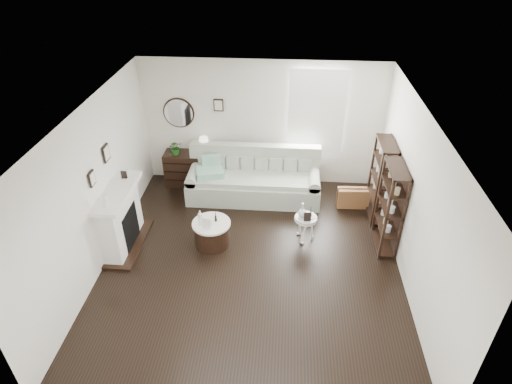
# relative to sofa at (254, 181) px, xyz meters

# --- Properties ---
(room) EXTENTS (5.50, 5.50, 5.50)m
(room) POSITION_rel_sofa_xyz_m (0.86, 0.62, 1.25)
(room) COLOR black
(room) RESTS_ON ground
(fireplace) EXTENTS (0.50, 1.40, 1.84)m
(fireplace) POSITION_rel_sofa_xyz_m (-2.19, -1.78, 0.19)
(fireplace) COLOR white
(fireplace) RESTS_ON ground
(shelf_unit_far) EXTENTS (0.30, 0.80, 1.60)m
(shelf_unit_far) POSITION_rel_sofa_xyz_m (2.46, -0.53, 0.45)
(shelf_unit_far) COLOR black
(shelf_unit_far) RESTS_ON ground
(shelf_unit_near) EXTENTS (0.30, 0.80, 1.60)m
(shelf_unit_near) POSITION_rel_sofa_xyz_m (2.46, -1.43, 0.45)
(shelf_unit_near) COLOR black
(shelf_unit_near) RESTS_ON ground
(sofa) EXTENTS (2.71, 0.94, 1.05)m
(sofa) POSITION_rel_sofa_xyz_m (0.00, 0.00, 0.00)
(sofa) COLOR #AEB6A2
(sofa) RESTS_ON ground
(quilt) EXTENTS (0.64, 0.57, 0.14)m
(quilt) POSITION_rel_sofa_xyz_m (-0.89, -0.14, 0.26)
(quilt) COLOR #258A6F
(quilt) RESTS_ON sofa
(suitcase) EXTENTS (0.64, 0.24, 0.42)m
(suitcase) POSITION_rel_sofa_xyz_m (2.04, -0.26, -0.14)
(suitcase) COLOR brown
(suitcase) RESTS_ON ground
(dresser) EXTENTS (1.11, 0.48, 0.74)m
(dresser) POSITION_rel_sofa_xyz_m (-1.41, 0.39, 0.02)
(dresser) COLOR black
(dresser) RESTS_ON ground
(table_lamp) EXTENTS (0.26, 0.26, 0.40)m
(table_lamp) POSITION_rel_sofa_xyz_m (-1.08, 0.39, 0.59)
(table_lamp) COLOR white
(table_lamp) RESTS_ON dresser
(potted_plant) EXTENTS (0.35, 0.33, 0.31)m
(potted_plant) POSITION_rel_sofa_xyz_m (-1.68, 0.34, 0.55)
(potted_plant) COLOR #1A5017
(potted_plant) RESTS_ON dresser
(drum_table) EXTENTS (0.68, 0.68, 0.47)m
(drum_table) POSITION_rel_sofa_xyz_m (-0.62, -1.65, -0.11)
(drum_table) COLOR black
(drum_table) RESTS_ON ground
(pedestal_table) EXTENTS (0.41, 0.41, 0.49)m
(pedestal_table) POSITION_rel_sofa_xyz_m (1.05, -1.38, 0.10)
(pedestal_table) COLOR silver
(pedestal_table) RESTS_ON ground
(eiffel_drum) EXTENTS (0.12, 0.12, 0.20)m
(eiffel_drum) POSITION_rel_sofa_xyz_m (-0.54, -1.60, 0.23)
(eiffel_drum) COLOR black
(eiffel_drum) RESTS_ON drum_table
(bottle_drum) EXTENTS (0.07, 0.07, 0.30)m
(bottle_drum) POSITION_rel_sofa_xyz_m (-0.79, -1.73, 0.28)
(bottle_drum) COLOR silver
(bottle_drum) RESTS_ON drum_table
(card_frame_drum) EXTENTS (0.16, 0.09, 0.20)m
(card_frame_drum) POSITION_rel_sofa_xyz_m (-0.67, -1.82, 0.23)
(card_frame_drum) COLOR silver
(card_frame_drum) RESTS_ON drum_table
(eiffel_ped) EXTENTS (0.13, 0.13, 0.19)m
(eiffel_ped) POSITION_rel_sofa_xyz_m (1.13, -1.36, 0.24)
(eiffel_ped) COLOR black
(eiffel_ped) RESTS_ON pedestal_table
(flask_ped) EXTENTS (0.15, 0.15, 0.28)m
(flask_ped) POSITION_rel_sofa_xyz_m (0.97, -1.37, 0.29)
(flask_ped) COLOR silver
(flask_ped) RESTS_ON pedestal_table
(card_frame_ped) EXTENTS (0.13, 0.06, 0.17)m
(card_frame_ped) POSITION_rel_sofa_xyz_m (1.06, -1.49, 0.23)
(card_frame_ped) COLOR black
(card_frame_ped) RESTS_ON pedestal_table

